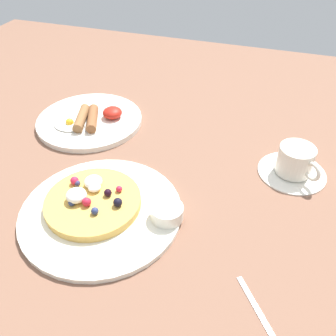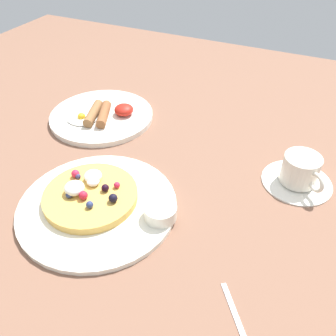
# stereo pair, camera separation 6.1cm
# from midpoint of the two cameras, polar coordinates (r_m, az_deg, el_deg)

# --- Properties ---
(ground_plane) EXTENTS (1.91, 1.60, 0.03)m
(ground_plane) POSITION_cam_midpoint_polar(r_m,az_deg,el_deg) (0.75, -4.08, -2.28)
(ground_plane) COLOR brown
(pancake_plate) EXTENTS (0.30, 0.30, 0.01)m
(pancake_plate) POSITION_cam_midpoint_polar(r_m,az_deg,el_deg) (0.68, -13.32, -6.96)
(pancake_plate) COLOR white
(pancake_plate) RESTS_ON ground_plane
(pancake_with_berries) EXTENTS (0.18, 0.18, 0.04)m
(pancake_with_berries) POSITION_cam_midpoint_polar(r_m,az_deg,el_deg) (0.68, -14.70, -5.20)
(pancake_with_berries) COLOR gold
(pancake_with_berries) RESTS_ON pancake_plate
(syrup_ramekin) EXTENTS (0.06, 0.06, 0.03)m
(syrup_ramekin) POSITION_cam_midpoint_polar(r_m,az_deg,el_deg) (0.63, -2.96, -7.26)
(syrup_ramekin) COLOR white
(syrup_ramekin) RESTS_ON pancake_plate
(breakfast_plate) EXTENTS (0.26, 0.26, 0.01)m
(breakfast_plate) POSITION_cam_midpoint_polar(r_m,az_deg,el_deg) (0.93, -14.41, 7.41)
(breakfast_plate) COLOR white
(breakfast_plate) RESTS_ON ground_plane
(fried_breakfast) EXTENTS (0.15, 0.12, 0.03)m
(fried_breakfast) POSITION_cam_midpoint_polar(r_m,az_deg,el_deg) (0.91, -14.20, 7.85)
(fried_breakfast) COLOR brown
(fried_breakfast) RESTS_ON breakfast_plate
(coffee_saucer) EXTENTS (0.14, 0.14, 0.01)m
(coffee_saucer) POSITION_cam_midpoint_polar(r_m,az_deg,el_deg) (0.78, 17.27, -0.69)
(coffee_saucer) COLOR white
(coffee_saucer) RESTS_ON ground_plane
(coffee_cup) EXTENTS (0.09, 0.09, 0.06)m
(coffee_cup) POSITION_cam_midpoint_polar(r_m,az_deg,el_deg) (0.76, 17.85, 1.19)
(coffee_cup) COLOR white
(coffee_cup) RESTS_ON coffee_saucer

